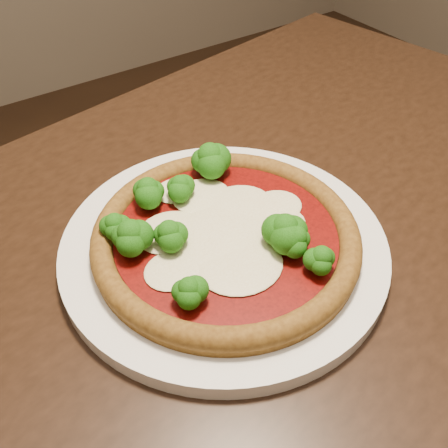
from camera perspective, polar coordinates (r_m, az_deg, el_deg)
dining_table at (r=0.66m, az=2.99°, el=-6.88°), size 1.27×0.91×0.75m
plate at (r=0.54m, az=0.00°, el=-2.41°), size 0.35×0.35×0.02m
pizza at (r=0.52m, az=-0.17°, el=-0.95°), size 0.28×0.28×0.06m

